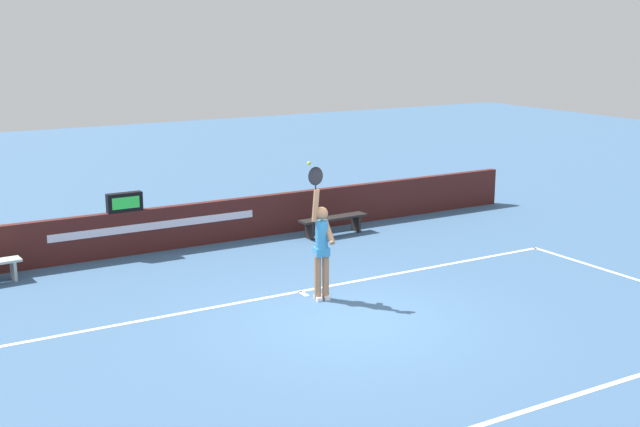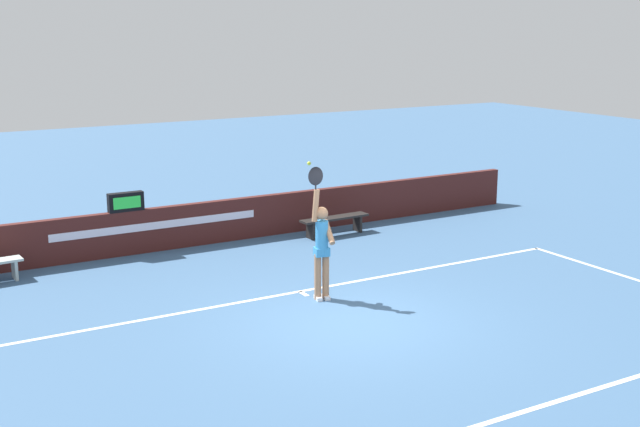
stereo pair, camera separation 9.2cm
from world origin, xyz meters
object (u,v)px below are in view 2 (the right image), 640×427
object	(u,v)px
tennis_player	(322,245)
courtside_bench_near	(335,221)
speed_display	(126,202)
tennis_ball	(309,163)

from	to	relation	value
tennis_player	courtside_bench_near	world-z (taller)	tennis_player
tennis_player	courtside_bench_near	size ratio (longest dim) A/B	1.38
courtside_bench_near	speed_display	bearing A→B (deg)	170.46
tennis_player	tennis_ball	bearing A→B (deg)	156.80
tennis_ball	courtside_bench_near	size ratio (longest dim) A/B	0.04
tennis_player	speed_display	bearing A→B (deg)	114.33
speed_display	courtside_bench_near	world-z (taller)	speed_display
speed_display	tennis_ball	distance (m)	5.28
tennis_player	tennis_ball	xyz separation A→B (m)	(-0.21, 0.09, 1.52)
tennis_ball	courtside_bench_near	world-z (taller)	tennis_ball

